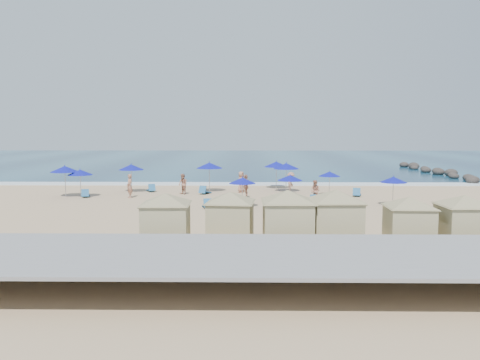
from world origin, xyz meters
The scene contains 34 objects.
ground centered at (0.00, 0.00, 0.00)m, with size 160.00×160.00×0.00m, color tan.
ocean centered at (0.00, 55.00, 0.03)m, with size 160.00×80.00×0.06m, color navy.
surf_line centered at (0.00, 15.50, 0.04)m, with size 160.00×2.50×0.08m, color white.
seawall centered at (0.00, -13.50, 0.65)m, with size 160.00×6.10×1.22m.
rock_jetty centered at (24.01, 24.90, 0.36)m, with size 2.56×26.66×0.96m.
trash_bin centered at (5.84, -2.75, 0.37)m, with size 0.73×0.73×0.73m, color black.
cabana_0 centered at (-2.87, -9.89, 1.58)m, with size 4.39×4.39×2.76m.
cabana_1 centered at (0.01, -9.23, 1.57)m, with size 4.34×4.34×2.74m.
cabana_2 centered at (2.60, -9.92, 1.67)m, with size 4.66×4.66×2.92m.
cabana_3 centered at (4.79, -9.66, 1.67)m, with size 4.64×4.64×2.91m.
cabana_4 centered at (8.01, -9.92, 1.49)m, with size 4.15×4.15×2.61m.
cabana_5 centered at (10.44, -9.93, 1.54)m, with size 4.30×4.30×2.70m.
umbrella_0 centered at (-13.77, 6.39, 2.25)m, with size 2.28×2.28×2.59m.
umbrella_1 centered at (-12.52, 6.30, 1.99)m, with size 2.02×2.02×2.30m.
umbrella_2 centered at (-9.20, 9.43, 2.17)m, with size 2.20×2.20×2.50m.
umbrella_3 centered at (-2.48, 9.79, 2.30)m, with size 2.33×2.33×2.65m.
umbrella_4 centered at (0.47, 1.42, 1.87)m, with size 1.90×1.90×2.16m.
umbrella_5 centered at (4.18, 9.66, 2.26)m, with size 2.29×2.29×2.61m.
umbrella_6 centered at (3.95, 3.62, 1.85)m, with size 1.87×1.87×2.13m.
umbrella_7 centered at (3.47, 12.04, 2.24)m, with size 2.27×2.27×2.59m.
umbrella_8 centered at (7.53, 7.52, 1.78)m, with size 1.80×1.80×2.05m.
umbrella_9 centered at (11.07, 2.18, 1.87)m, with size 1.90×1.90×2.16m.
beach_chair_0 centered at (-12.10, 6.17, 0.24)m, with size 0.89×1.38×0.70m.
beach_chair_1 centered at (-7.56, 9.70, 0.25)m, with size 1.04×1.44×0.72m.
beach_chair_2 centered at (-2.78, 8.25, 0.26)m, with size 1.04×1.48×0.75m.
beach_chair_3 centered at (-1.94, 1.06, 0.25)m, with size 0.84×1.40×0.72m.
beach_chair_4 centered at (5.62, 3.90, 0.21)m, with size 0.82×1.21×0.61m.
beach_chair_5 centered at (9.68, 7.03, 0.25)m, with size 0.95×1.44×0.73m.
beachgoer_0 centered at (-8.51, 6.00, 0.94)m, with size 0.69×0.45×1.89m, color #AA745E.
beachgoer_1 centered at (-4.56, 8.06, 0.87)m, with size 0.84×0.66×1.73m, color #AA745E.
beachgoer_2 centered at (0.70, 6.02, 0.93)m, with size 1.09×0.45×1.86m, color #AA745E.
beachgoer_3 centered at (4.46, 8.22, 0.94)m, with size 1.21×0.69×1.87m, color #AA745E.
beachgoer_4 centered at (0.28, 9.45, 0.90)m, with size 0.88×0.57×1.81m, color #AA745E.
beachgoer_5 centered at (5.89, 4.09, 0.81)m, with size 0.79×0.61×1.62m, color #AA745E.
Camera 1 is at (0.77, -30.58, 5.27)m, focal length 35.00 mm.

